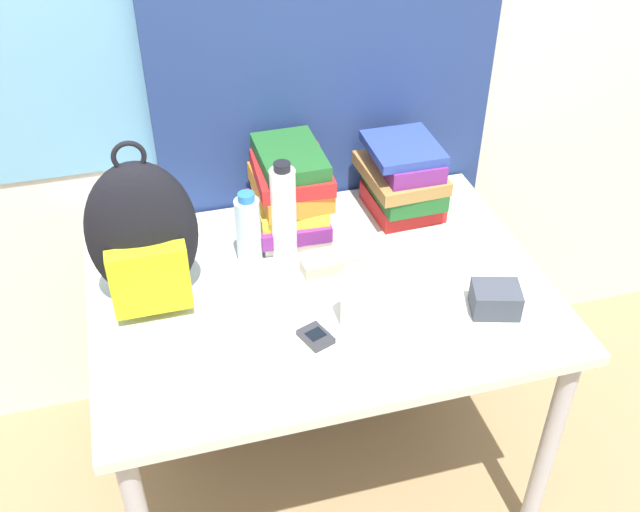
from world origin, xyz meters
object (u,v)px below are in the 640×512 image
at_px(sports_bottle, 284,214).
at_px(camera_pouch, 495,299).
at_px(sunscreen_bottle, 352,299).
at_px(water_bottle, 248,230).
at_px(cell_phone, 316,337).
at_px(backpack, 143,238).
at_px(book_stack_center, 403,178).
at_px(sunglasses_case, 329,264).
at_px(book_stack_left, 290,192).

height_order(sports_bottle, camera_pouch, sports_bottle).
bearing_deg(camera_pouch, sunscreen_bottle, 173.71).
bearing_deg(sports_bottle, water_bottle, 175.44).
relative_size(sports_bottle, cell_phone, 3.05).
distance_m(backpack, book_stack_center, 0.78).
xyz_separation_m(cell_phone, camera_pouch, (0.46, -0.02, 0.03)).
bearing_deg(sunglasses_case, sports_bottle, 138.25).
height_order(book_stack_center, sunglasses_case, book_stack_center).
xyz_separation_m(sports_bottle, camera_pouch, (0.45, -0.36, -0.11)).
bearing_deg(book_stack_left, sunscreen_bottle, -84.23).
xyz_separation_m(book_stack_center, camera_pouch, (0.07, -0.48, -0.08)).
xyz_separation_m(cell_phone, sunglasses_case, (0.11, 0.25, 0.01)).
relative_size(backpack, cell_phone, 4.65).
height_order(backpack, book_stack_center, backpack).
bearing_deg(sports_bottle, sunglasses_case, -41.75).
xyz_separation_m(sports_bottle, sunscreen_bottle, (0.09, -0.32, -0.06)).
bearing_deg(sports_bottle, book_stack_center, 18.15).
bearing_deg(water_bottle, sunscreen_bottle, -60.03).
xyz_separation_m(book_stack_left, sunscreen_bottle, (0.04, -0.44, -0.04)).
xyz_separation_m(backpack, book_stack_center, (0.75, 0.21, -0.08)).
relative_size(book_stack_left, sunglasses_case, 1.80).
bearing_deg(cell_phone, book_stack_left, 83.71).
bearing_deg(book_stack_center, backpack, -164.55).
relative_size(water_bottle, sports_bottle, 0.73).
height_order(backpack, sports_bottle, backpack).
height_order(book_stack_left, camera_pouch, book_stack_left).
bearing_deg(cell_phone, water_bottle, 104.67).
xyz_separation_m(backpack, sunglasses_case, (0.47, -0.01, -0.17)).
bearing_deg(sports_bottle, cell_phone, -90.75).
distance_m(sports_bottle, camera_pouch, 0.59).
xyz_separation_m(sunscreen_bottle, camera_pouch, (0.36, -0.04, -0.05)).
distance_m(water_bottle, camera_pouch, 0.66).
relative_size(water_bottle, sunscreen_bottle, 1.17).
bearing_deg(backpack, sports_bottle, 12.53).
distance_m(sunglasses_case, camera_pouch, 0.44).
relative_size(book_stack_left, book_stack_center, 1.01).
distance_m(book_stack_left, sports_bottle, 0.13).
height_order(cell_phone, camera_pouch, camera_pouch).
xyz_separation_m(sunscreen_bottle, sunglasses_case, (0.01, 0.23, -0.07)).
bearing_deg(sunscreen_bottle, sunglasses_case, 87.54).
height_order(water_bottle, camera_pouch, water_bottle).
relative_size(backpack, book_stack_left, 1.61).
xyz_separation_m(sports_bottle, sunglasses_case, (0.10, -0.09, -0.12)).
relative_size(sports_bottle, sunglasses_case, 1.90).
xyz_separation_m(book_stack_center, sunscreen_bottle, (-0.29, -0.44, -0.03)).
relative_size(sunscreen_bottle, camera_pouch, 1.32).
relative_size(backpack, sports_bottle, 1.52).
relative_size(backpack, sunscreen_bottle, 2.44).
distance_m(book_stack_left, sunglasses_case, 0.24).
height_order(sports_bottle, sunscreen_bottle, sports_bottle).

